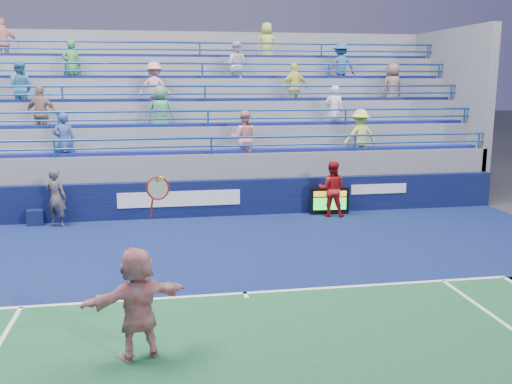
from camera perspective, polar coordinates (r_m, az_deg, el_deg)
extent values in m
plane|color=#333538|center=(11.16, -1.10, -10.18)|extent=(120.00, 120.00, 0.00)
cube|color=#0F184F|center=(13.21, -2.54, -6.70)|extent=(18.00, 8.40, 0.02)
cube|color=white|center=(11.15, -1.10, -10.07)|extent=(11.00, 0.10, 0.01)
cube|color=white|center=(11.06, -1.02, -10.26)|extent=(0.08, 0.30, 0.01)
cube|color=#0A0E37|center=(17.21, -4.35, -0.62)|extent=(18.00, 0.30, 1.10)
cube|color=white|center=(16.98, -7.66, -0.68)|extent=(3.60, 0.02, 0.45)
cube|color=white|center=(18.24, 12.18, 0.31)|extent=(1.80, 0.02, 0.30)
cube|color=slate|center=(20.09, -5.14, 1.08)|extent=(18.00, 5.60, 1.10)
cube|color=slate|center=(20.03, -5.16, 2.13)|extent=(18.00, 5.60, 1.85)
cube|color=navy|center=(17.58, -4.60, 4.08)|extent=(17.40, 0.45, 0.10)
cylinder|color=#1B4793|center=(17.13, -4.50, 5.42)|extent=(18.00, 0.07, 0.07)
cube|color=slate|center=(20.47, -5.29, 3.39)|extent=(18.00, 4.60, 2.60)
cube|color=navy|center=(18.49, -4.91, 6.77)|extent=(17.40, 0.45, 0.10)
cylinder|color=#1B4793|center=(18.07, -4.83, 8.09)|extent=(18.00, 0.07, 0.07)
cube|color=slate|center=(20.92, -5.42, 4.59)|extent=(18.00, 3.60, 3.35)
cube|color=navy|center=(19.45, -5.20, 9.19)|extent=(17.40, 0.45, 0.10)
cylinder|color=#1B4793|center=(19.04, -5.13, 10.50)|extent=(18.00, 0.07, 0.07)
cube|color=slate|center=(21.38, -5.54, 5.73)|extent=(18.00, 2.60, 4.10)
cube|color=navy|center=(20.43, -5.47, 11.38)|extent=(17.40, 0.45, 0.10)
cylinder|color=#1B4793|center=(20.04, -5.41, 12.68)|extent=(18.00, 0.07, 0.07)
cube|color=slate|center=(21.84, -5.65, 6.84)|extent=(18.00, 1.60, 4.85)
cube|color=navy|center=(21.45, -5.71, 13.37)|extent=(17.40, 0.45, 0.10)
cylinder|color=#1B4793|center=(21.07, -5.66, 14.64)|extent=(18.00, 0.07, 0.07)
imported|color=#C7D653|center=(21.79, 1.09, 14.39)|extent=(0.89, 0.63, 1.70)
imported|color=#3E8848|center=(20.57, -17.95, 11.96)|extent=(0.69, 0.53, 1.70)
imported|color=#E1F15D|center=(18.58, 10.36, 5.50)|extent=(1.15, 0.73, 1.70)
imported|color=pink|center=(17.66, -1.21, 5.39)|extent=(0.94, 0.80, 1.70)
imported|color=silver|center=(20.56, -2.07, 12.48)|extent=(0.93, 0.79, 1.70)
imported|color=pink|center=(19.38, -10.09, 10.18)|extent=(1.19, 0.81, 1.70)
imported|color=teal|center=(19.85, -22.50, 9.54)|extent=(0.95, 0.81, 1.70)
imported|color=#2E488A|center=(17.68, -18.63, 4.82)|extent=(0.68, 0.50, 1.70)
imported|color=#F7FC62|center=(19.93, 3.88, 10.35)|extent=(1.07, 0.69, 1.70)
imported|color=#459860|center=(18.40, -9.50, 7.82)|extent=(0.90, 0.66, 1.70)
imported|color=#2D5D89|center=(21.42, 8.47, 12.32)|extent=(1.12, 0.67, 1.70)
imported|color=#825F56|center=(21.04, 13.47, 10.12)|extent=(0.94, 0.74, 1.70)
imported|color=#E09791|center=(22.03, -23.94, 13.43)|extent=(1.06, 0.62, 1.70)
imported|color=#957563|center=(18.74, -20.64, 7.32)|extent=(1.07, 0.66, 1.70)
imported|color=silver|center=(19.29, 7.81, 8.02)|extent=(0.70, 0.55, 1.70)
cube|color=black|center=(17.53, 7.35, -0.92)|extent=(1.20, 0.21, 0.82)
cube|color=gold|center=(17.41, 7.44, -0.18)|extent=(1.01, 0.02, 0.16)
cube|color=#19E533|center=(17.47, 7.41, -1.17)|extent=(1.01, 0.02, 0.37)
cube|color=#0C173D|center=(17.35, -21.18, -2.36)|extent=(0.49, 0.49, 0.45)
cube|color=#0C173D|center=(17.46, -21.14, -0.94)|extent=(0.45, 0.10, 0.35)
imported|color=silver|center=(8.65, -11.76, -10.85)|extent=(1.66, 1.02, 1.70)
torus|color=#A92114|center=(8.17, -9.78, 0.39)|extent=(0.35, 0.20, 0.34)
cylinder|color=#A92114|center=(8.22, -10.41, -1.58)|extent=(0.08, 0.19, 0.31)
sphere|color=#D8E836|center=(8.09, -9.46, 1.36)|extent=(0.07, 0.07, 0.07)
imported|color=#131B36|center=(16.83, -19.38, -0.54)|extent=(0.71, 0.59, 1.66)
imported|color=#A61317|center=(17.22, 7.57, 0.31)|extent=(0.97, 0.86, 1.68)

